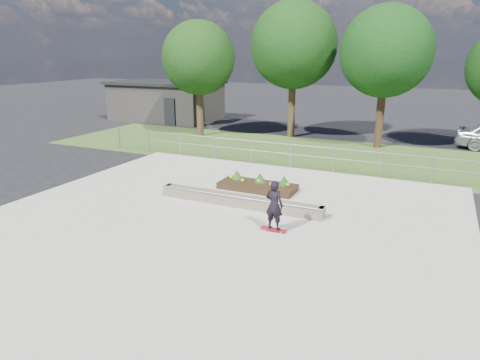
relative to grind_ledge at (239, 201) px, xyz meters
name	(u,v)px	position (x,y,z in m)	size (l,w,h in m)	color
ground	(214,225)	(-0.04, -1.74, -0.26)	(120.00, 120.00, 0.00)	black
grass_verge	(311,153)	(-0.04, 9.26, -0.25)	(30.00, 8.00, 0.02)	#355120
concrete_slab	(214,224)	(-0.04, -1.74, -0.23)	(15.00, 15.00, 0.06)	#AFAC9C
fence	(291,153)	(-0.04, 5.76, 0.51)	(20.06, 0.06, 1.20)	gray
building	(166,100)	(-14.04, 16.26, 1.25)	(8.40, 5.40, 3.00)	#292724
tree_far_left	(198,58)	(-8.04, 11.26, 4.59)	(4.55, 4.55, 7.15)	#372416
tree_mid_left	(294,45)	(-2.54, 13.26, 5.34)	(5.25, 5.25, 8.25)	#322114
tree_mid_right	(386,52)	(2.96, 12.26, 4.97)	(4.90, 4.90, 7.70)	black
grind_ledge	(239,201)	(0.00, 0.00, 0.00)	(6.00, 0.44, 0.43)	brown
planter_bed	(258,185)	(-0.14, 2.07, -0.02)	(3.00, 1.20, 0.61)	black
skateboarder	(274,205)	(1.87, -1.53, 0.62)	(0.80, 0.41, 1.59)	silver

